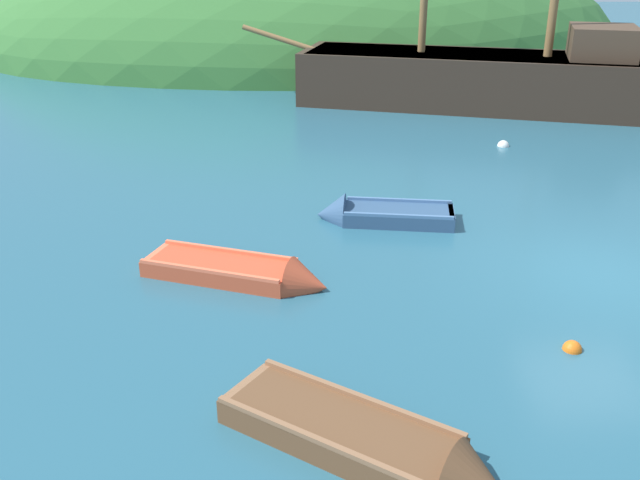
% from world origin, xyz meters
% --- Properties ---
extents(ground_plane, '(120.00, 120.00, 0.00)m').
position_xyz_m(ground_plane, '(0.00, 0.00, 0.00)').
color(ground_plane, '#285B70').
extents(shore_hill, '(36.13, 24.68, 13.36)m').
position_xyz_m(shore_hill, '(-6.13, 29.66, 0.00)').
color(shore_hill, '#387033').
rests_on(shore_hill, ground).
extents(sailing_ship, '(16.32, 7.17, 11.06)m').
position_xyz_m(sailing_ship, '(1.26, 14.19, 0.74)').
color(sailing_ship, '#38281E').
rests_on(sailing_ship, ground).
extents(rowboat_center, '(3.76, 3.02, 1.04)m').
position_xyz_m(rowboat_center, '(-4.75, -5.01, 0.12)').
color(rowboat_center, brown).
rests_on(rowboat_center, ground).
extents(rowboat_near_dock, '(3.68, 2.12, 0.97)m').
position_xyz_m(rowboat_near_dock, '(-6.73, -0.10, 0.09)').
color(rowboat_near_dock, '#C64C2D').
rests_on(rowboat_near_dock, ground).
extents(rowboat_outer_right, '(3.18, 1.46, 1.02)m').
position_xyz_m(rowboat_outer_right, '(-4.07, 2.83, 0.10)').
color(rowboat_outer_right, '#335175').
rests_on(rowboat_outer_right, ground).
extents(buoy_white, '(0.36, 0.36, 0.36)m').
position_xyz_m(buoy_white, '(0.43, 8.86, 0.00)').
color(buoy_white, white).
rests_on(buoy_white, ground).
extents(buoy_orange, '(0.30, 0.30, 0.30)m').
position_xyz_m(buoy_orange, '(-1.51, -2.61, 0.00)').
color(buoy_orange, orange).
rests_on(buoy_orange, ground).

